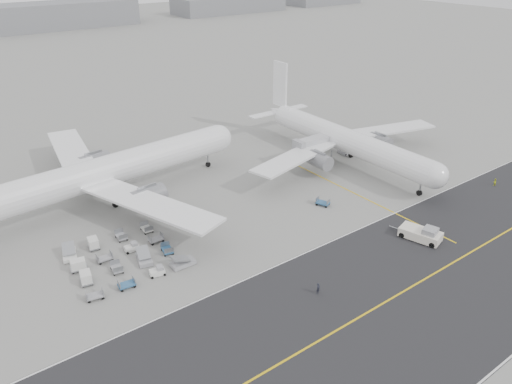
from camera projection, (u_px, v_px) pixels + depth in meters
ground at (258, 264)px, 77.39m from camera, size 700.00×700.00×0.00m
taxiway at (367, 312)px, 67.18m from camera, size 220.00×59.00×0.03m
horizon_buildings at (23, 31)px, 279.73m from camera, size 520.00×28.00×28.00m
airliner_a at (105, 172)px, 93.84m from camera, size 60.34×59.46×20.82m
airliner_b at (344, 139)px, 111.30m from camera, size 52.99×53.58×18.48m
pushback_tug at (421, 234)px, 83.33m from camera, size 4.93×8.97×2.53m
jet_bridge at (324, 142)px, 112.48m from camera, size 16.42×3.53×6.19m
gse_cluster at (125, 261)px, 78.04m from camera, size 23.63×23.00×1.87m
stray_dolly at (323, 205)px, 94.63m from camera, size 2.39×2.91×1.54m
ground_crew_a at (318, 289)px, 70.44m from camera, size 0.70×0.52×1.75m
ground_crew_b at (495, 182)px, 101.94m from camera, size 0.91×0.82×1.55m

